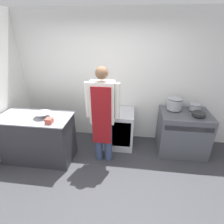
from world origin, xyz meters
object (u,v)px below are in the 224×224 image
stove (182,132)px  person_cook (103,112)px  sauce_pot (195,107)px  plastic_tub (49,121)px  stock_pot (175,103)px  saute_pan (199,114)px  fridge_unit (119,128)px  mixing_bowl (43,115)px

stove → person_cook: 1.71m
stove → sauce_pot: (0.19, 0.12, 0.52)m
stove → plastic_tub: bearing=-161.6°
stock_pot → saute_pan: (0.40, -0.24, -0.10)m
plastic_tub → stove: bearing=18.4°
fridge_unit → sauce_pot: 1.58m
sauce_pot → plastic_tub: bearing=-160.4°
plastic_tub → sauce_pot: sauce_pot is taller
person_cook → saute_pan: (1.72, 0.36, -0.11)m
person_cook → plastic_tub: size_ratio=16.48×
stock_pot → fridge_unit: bearing=-176.6°
fridge_unit → stock_pot: (1.08, 0.06, 0.62)m
plastic_tub → saute_pan: 2.65m
mixing_bowl → stock_pot: stock_pot is taller
stock_pot → mixing_bowl: bearing=-163.3°
fridge_unit → sauce_pot: size_ratio=3.74×
stove → saute_pan: saute_pan is taller
plastic_tub → stock_pot: size_ratio=0.38×
stove → plastic_tub: size_ratio=8.52×
person_cook → mixing_bowl: size_ratio=6.20×
fridge_unit → saute_pan: (1.48, -0.18, 0.52)m
stock_pot → sauce_pot: stock_pot is taller
saute_pan → plastic_tub: bearing=-165.3°
person_cook → mixing_bowl: 1.06m
sauce_pot → stove: bearing=-146.7°
stove → sauce_pot: bearing=33.3°
person_cook → sauce_pot: size_ratio=8.60×
person_cook → stock_pot: size_ratio=6.34×
mixing_bowl → stock_pot: 2.48m
person_cook → plastic_tub: 0.90m
stock_pot → sauce_pot: bearing=0.0°
stove → stock_pot: 0.62m
stove → fridge_unit: bearing=177.5°
plastic_tub → mixing_bowl: bearing=136.9°
plastic_tub → person_cook: bearing=20.2°
mixing_bowl → person_cook: bearing=6.1°
stock_pot → saute_pan: bearing=-31.5°
stove → fridge_unit: 1.30m
plastic_tub → fridge_unit: bearing=38.1°
saute_pan → sauce_pot: (0.00, 0.24, 0.04)m
mixing_bowl → sauce_pot: sauce_pot is taller
person_cook → plastic_tub: bearing=-159.8°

